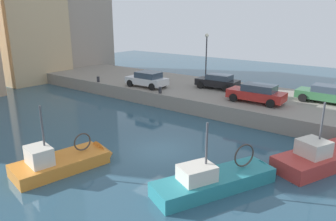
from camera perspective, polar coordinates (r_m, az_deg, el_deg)
water_surface at (r=18.85m, az=-1.23°, el=-7.26°), size 80.00×80.00×0.00m
quay_wall at (r=28.06m, az=13.63°, el=1.64°), size 9.00×56.00×1.20m
fishing_boat_orange at (r=17.73m, az=-17.41°, el=-9.29°), size 5.70×3.00×4.47m
fishing_boat_teal at (r=15.33m, az=9.24°, el=-13.01°), size 6.75×4.26×4.04m
fishing_boat_red at (r=19.30m, az=26.56°, el=-8.19°), size 6.96×4.42×4.41m
parked_car_black at (r=29.47m, az=8.90°, el=5.20°), size 2.06×3.92×1.33m
parked_car_green at (r=27.21m, az=26.52°, el=2.70°), size 2.01×4.26×1.35m
parked_car_red at (r=25.33m, az=15.59°, el=3.01°), size 1.98×4.32×1.43m
parked_car_white at (r=29.92m, az=-3.72°, el=5.60°), size 2.07×3.96×1.42m
mooring_bollard_mid at (r=27.42m, az=-1.42°, el=3.65°), size 0.28×0.28×0.55m
mooring_bollard_north at (r=32.94m, az=-12.36°, el=5.48°), size 0.28×0.28×0.55m
quay_streetlamp at (r=30.90m, az=6.88°, el=10.61°), size 0.36×0.36×4.83m
waterfront_building_central at (r=47.14m, az=-16.68°, el=15.53°), size 7.61×8.31×14.51m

